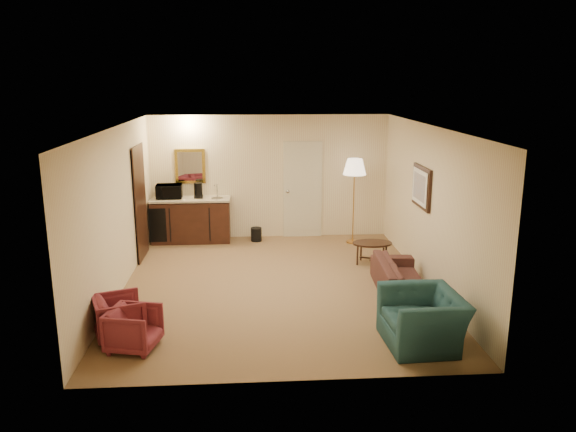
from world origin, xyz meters
name	(u,v)px	position (x,y,z in m)	size (l,w,h in m)	color
ground	(277,286)	(0.00, 0.00, 0.00)	(6.00, 6.00, 0.00)	#8E6848
room_walls	(268,175)	(-0.10, 0.77, 1.72)	(5.02, 6.01, 2.61)	beige
wetbar_cabinet	(191,220)	(-1.65, 2.72, 0.46)	(1.64, 0.58, 0.92)	#381B11
sofa	(403,273)	(1.95, -0.53, 0.36)	(1.84, 0.54, 0.72)	black
teal_armchair	(423,310)	(1.76, -2.20, 0.46)	(1.06, 0.69, 0.92)	#214852
rose_chair_near	(120,315)	(-2.15, -1.74, 0.32)	(0.61, 0.57, 0.63)	maroon
rose_chair_far	(134,327)	(-1.90, -2.09, 0.30)	(0.58, 0.55, 0.60)	maroon
coffee_table	(372,253)	(1.80, 1.00, 0.21)	(0.72, 0.49, 0.42)	black
floor_lamp	(354,201)	(1.70, 2.40, 0.88)	(0.47, 0.47, 1.76)	#BF8A3F
waste_bin	(256,234)	(-0.30, 2.65, 0.14)	(0.23, 0.23, 0.28)	black
microwave	(169,190)	(-2.08, 2.77, 1.10)	(0.52, 0.29, 0.35)	black
coffee_maker	(198,190)	(-1.48, 2.74, 1.08)	(0.17, 0.17, 0.32)	black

